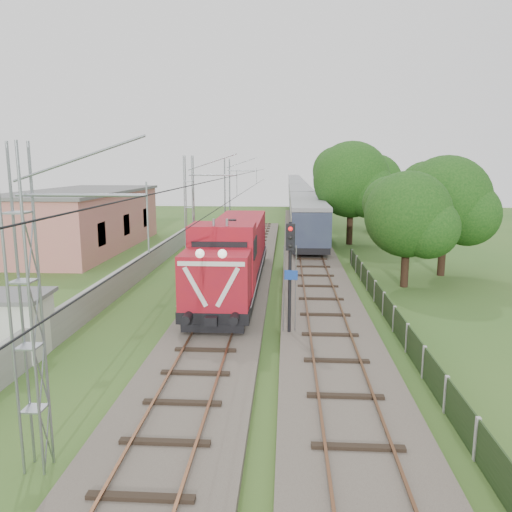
# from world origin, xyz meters

# --- Properties ---
(ground) EXTENTS (140.00, 140.00, 0.00)m
(ground) POSITION_xyz_m (0.00, 0.00, 0.00)
(ground) COLOR #305821
(ground) RESTS_ON ground
(track_main) EXTENTS (4.20, 70.00, 0.45)m
(track_main) POSITION_xyz_m (0.00, 7.00, 0.18)
(track_main) COLOR #6B6054
(track_main) RESTS_ON ground
(track_side) EXTENTS (4.20, 80.00, 0.45)m
(track_side) POSITION_xyz_m (5.00, 20.00, 0.18)
(track_side) COLOR #6B6054
(track_side) RESTS_ON ground
(catenary) EXTENTS (3.31, 70.00, 8.00)m
(catenary) POSITION_xyz_m (-2.95, 12.00, 4.05)
(catenary) COLOR gray
(catenary) RESTS_ON ground
(boundary_wall) EXTENTS (0.25, 40.00, 1.50)m
(boundary_wall) POSITION_xyz_m (-6.50, 12.00, 0.75)
(boundary_wall) COLOR #9E9E99
(boundary_wall) RESTS_ON ground
(station_building) EXTENTS (8.40, 20.40, 5.22)m
(station_building) POSITION_xyz_m (-15.00, 24.00, 2.63)
(station_building) COLOR #BD6766
(station_building) RESTS_ON ground
(fence) EXTENTS (0.12, 32.00, 1.20)m
(fence) POSITION_xyz_m (8.00, 3.00, 0.60)
(fence) COLOR black
(fence) RESTS_ON ground
(locomotive) EXTENTS (3.13, 17.85, 4.53)m
(locomotive) POSITION_xyz_m (0.00, 9.84, 2.32)
(locomotive) COLOR black
(locomotive) RESTS_ON ground
(coach_rake) EXTENTS (3.09, 115.47, 3.57)m
(coach_rake) POSITION_xyz_m (5.00, 76.40, 2.56)
(coach_rake) COLOR black
(coach_rake) RESTS_ON ground
(signal_post) EXTENTS (0.56, 0.44, 5.10)m
(signal_post) POSITION_xyz_m (3.27, 1.75, 3.50)
(signal_post) COLOR black
(signal_post) RESTS_ON ground
(relay_hut) EXTENTS (2.61, 2.61, 2.53)m
(relay_hut) POSITION_xyz_m (-7.40, -0.83, 1.28)
(relay_hut) COLOR silver
(relay_hut) RESTS_ON ground
(tree_a) EXTENTS (5.48, 5.22, 7.11)m
(tree_a) POSITION_xyz_m (10.46, 11.56, 4.43)
(tree_a) COLOR #351F15
(tree_a) RESTS_ON ground
(tree_b) EXTENTS (6.23, 5.93, 8.07)m
(tree_b) POSITION_xyz_m (13.70, 14.97, 5.03)
(tree_b) COLOR #351F15
(tree_b) RESTS_ON ground
(tree_c) EXTENTS (7.39, 7.03, 9.57)m
(tree_c) POSITION_xyz_m (9.11, 28.06, 5.97)
(tree_c) COLOR #351F15
(tree_c) RESTS_ON ground
(tree_d) EXTENTS (6.64, 6.32, 8.60)m
(tree_d) POSITION_xyz_m (13.13, 39.45, 5.37)
(tree_d) COLOR #351F15
(tree_d) RESTS_ON ground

